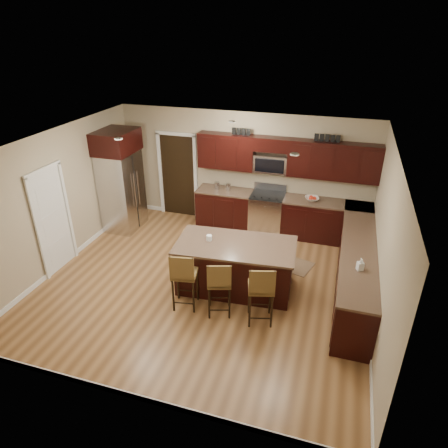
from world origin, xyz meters
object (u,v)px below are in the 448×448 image
(stool_mid, at_px, (219,282))
(range, at_px, (267,213))
(stool_left, at_px, (184,275))
(stool_right, at_px, (261,289))
(island, at_px, (235,267))
(refrigerator, at_px, (121,180))

(stool_mid, bearing_deg, range, 70.02)
(stool_left, relative_size, stool_mid, 1.05)
(stool_right, bearing_deg, island, 112.63)
(stool_right, bearing_deg, range, 84.46)
(range, height_order, stool_mid, range)
(island, bearing_deg, stool_right, -56.61)
(range, bearing_deg, stool_left, -103.24)
(stool_left, bearing_deg, stool_right, -9.74)
(stool_mid, bearing_deg, refrigerator, 124.83)
(refrigerator, bearing_deg, range, 13.38)
(stool_right, xyz_separation_m, refrigerator, (-3.86, 2.44, 0.52))
(range, height_order, stool_right, range)
(stool_left, xyz_separation_m, stool_right, (1.32, 0.00, 0.00))
(island, height_order, refrigerator, refrigerator)
(range, bearing_deg, stool_right, -80.06)
(refrigerator, bearing_deg, stool_mid, -37.62)
(stool_right, relative_size, refrigerator, 0.47)
(range, bearing_deg, stool_mid, -92.43)
(island, bearing_deg, stool_left, -132.88)
(stool_left, distance_m, stool_right, 1.32)
(island, relative_size, stool_right, 2.02)
(island, xyz_separation_m, refrigerator, (-3.20, 1.60, 0.77))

